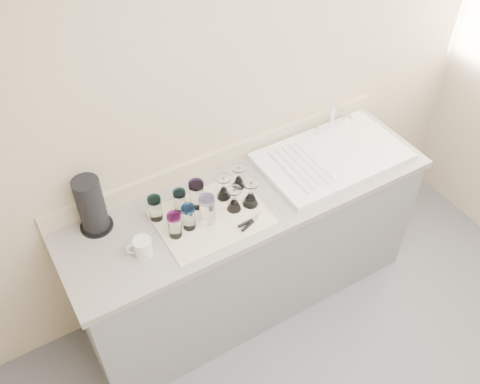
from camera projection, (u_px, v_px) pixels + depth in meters
room_envelope at (455, 279)px, 1.64m from camera, size 3.54×3.50×2.52m
counter_unit at (248, 248)px, 3.15m from camera, size 2.06×0.62×0.90m
sink_unit at (332, 156)px, 3.02m from camera, size 0.82×0.50×0.22m
dish_towel at (211, 217)px, 2.71m from camera, size 0.55×0.42×0.01m
tumbler_teal at (155, 208)px, 2.65m from camera, size 0.07×0.07×0.14m
tumbler_cyan at (180, 201)px, 2.69m from camera, size 0.07×0.07×0.13m
tumbler_purple at (197, 194)px, 2.71m from camera, size 0.08×0.08×0.16m
tumbler_magenta at (175, 225)px, 2.57m from camera, size 0.07×0.07×0.14m
tumbler_blue at (189, 217)px, 2.61m from camera, size 0.07×0.07×0.14m
tumbler_lavender at (207, 210)px, 2.63m from camera, size 0.08×0.08×0.16m
goblet_back_left at (224, 191)px, 2.78m from camera, size 0.08×0.08×0.14m
goblet_back_right at (239, 180)px, 2.83m from camera, size 0.08×0.08×0.14m
goblet_front_left at (234, 202)px, 2.72m from camera, size 0.08×0.08×0.14m
goblet_front_right at (251, 197)px, 2.74m from camera, size 0.08×0.08×0.15m
can_opener at (250, 222)px, 2.67m from camera, size 0.14×0.06×0.02m
white_mug at (142, 247)px, 2.52m from camera, size 0.13×0.11×0.09m
paper_towel_roll at (91, 206)px, 2.56m from camera, size 0.16×0.16×0.31m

